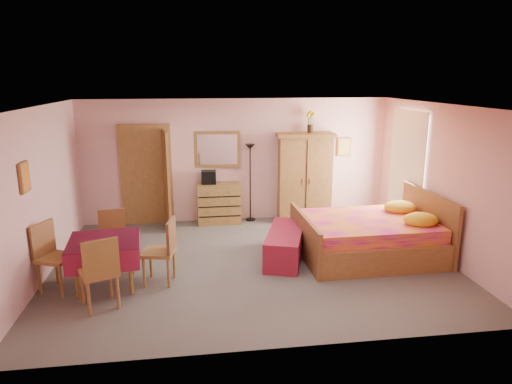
{
  "coord_description": "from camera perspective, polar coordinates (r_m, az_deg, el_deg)",
  "views": [
    {
      "loc": [
        -0.94,
        -7.05,
        3.02
      ],
      "look_at": [
        0.1,
        0.3,
        1.15
      ],
      "focal_mm": 32.0,
      "sensor_mm": 36.0,
      "label": 1
    }
  ],
  "objects": [
    {
      "name": "wall_right",
      "position": [
        8.38,
        22.16,
        1.23
      ],
      "size": [
        0.1,
        5.0,
        2.6
      ],
      "primitive_type": "cube",
      "color": "#E0A3A2",
      "rests_on": "floor"
    },
    {
      "name": "doorway",
      "position": [
        9.78,
        -13.51,
        1.97
      ],
      "size": [
        1.06,
        0.12,
        2.15
      ],
      "primitive_type": "cube",
      "color": "#9E6B35",
      "rests_on": "floor"
    },
    {
      "name": "floor",
      "position": [
        7.73,
        -0.43,
        -8.86
      ],
      "size": [
        6.5,
        6.5,
        0.0
      ],
      "primitive_type": "plane",
      "color": "slate",
      "rests_on": "ground"
    },
    {
      "name": "ceiling",
      "position": [
        7.13,
        -0.47,
        10.75
      ],
      "size": [
        6.5,
        6.5,
        0.0
      ],
      "primitive_type": "plane",
      "rotation": [
        3.14,
        0.0,
        0.0
      ],
      "color": "brown",
      "rests_on": "wall_back"
    },
    {
      "name": "chair_north",
      "position": [
        7.74,
        -17.37,
        -5.79
      ],
      "size": [
        0.5,
        0.5,
        0.94
      ],
      "primitive_type": "cube",
      "rotation": [
        0.0,
        0.0,
        3.33
      ],
      "color": "olive",
      "rests_on": "floor"
    },
    {
      "name": "chair_east",
      "position": [
        7.02,
        -12.09,
        -7.26
      ],
      "size": [
        0.53,
        0.53,
        0.99
      ],
      "primitive_type": "cube",
      "rotation": [
        0.0,
        0.0,
        1.38
      ],
      "color": "#A97939",
      "rests_on": "floor"
    },
    {
      "name": "chair_south",
      "position": [
        6.52,
        -19.1,
        -9.35
      ],
      "size": [
        0.61,
        0.61,
        1.02
      ],
      "primitive_type": "cube",
      "rotation": [
        0.0,
        0.0,
        0.42
      ],
      "color": "#AA6939",
      "rests_on": "floor"
    },
    {
      "name": "wall_mirror",
      "position": [
        9.66,
        -4.87,
        5.33
      ],
      "size": [
        0.97,
        0.13,
        0.77
      ],
      "primitive_type": "cube",
      "rotation": [
        0.0,
        0.0,
        -0.09
      ],
      "color": "white",
      "rests_on": "wall_back"
    },
    {
      "name": "chest_of_drawers",
      "position": [
        9.69,
        -4.66,
        -1.44
      ],
      "size": [
        0.91,
        0.46,
        0.85
      ],
      "primitive_type": "cube",
      "rotation": [
        0.0,
        0.0,
        0.01
      ],
      "color": "olive",
      "rests_on": "floor"
    },
    {
      "name": "stereo",
      "position": [
        9.58,
        -5.93,
        1.85
      ],
      "size": [
        0.31,
        0.24,
        0.28
      ],
      "primitive_type": "cube",
      "rotation": [
        0.0,
        0.0,
        -0.05
      ],
      "color": "black",
      "rests_on": "chest_of_drawers"
    },
    {
      "name": "sunflower_vase",
      "position": [
        9.73,
        6.82,
        8.74
      ],
      "size": [
        0.19,
        0.19,
        0.46
      ],
      "primitive_type": "cube",
      "rotation": [
        0.0,
        0.0,
        -0.03
      ],
      "color": "yellow",
      "rests_on": "wardrobe"
    },
    {
      "name": "bed",
      "position": [
        8.1,
        13.79,
        -4.1
      ],
      "size": [
        2.38,
        1.89,
        1.09
      ],
      "primitive_type": "cube",
      "rotation": [
        0.0,
        0.0,
        0.02
      ],
      "color": "#BB127D",
      "rests_on": "floor"
    },
    {
      "name": "picture_back",
      "position": [
        10.18,
        10.95,
        5.58
      ],
      "size": [
        0.3,
        0.04,
        0.4
      ],
      "primitive_type": "cube",
      "color": "#D8BF59",
      "rests_on": "wall_back"
    },
    {
      "name": "dining_table",
      "position": [
        7.15,
        -18.26,
        -8.43
      ],
      "size": [
        1.09,
        1.09,
        0.73
      ],
      "primitive_type": "cube",
      "rotation": [
        0.0,
        0.0,
        0.1
      ],
      "color": "maroon",
      "rests_on": "floor"
    },
    {
      "name": "floor_lamp",
      "position": [
        9.75,
        -0.73,
        1.16
      ],
      "size": [
        0.26,
        0.26,
        1.66
      ],
      "primitive_type": "cube",
      "rotation": [
        0.0,
        0.0,
        -0.23
      ],
      "color": "black",
      "rests_on": "floor"
    },
    {
      "name": "wall_front",
      "position": [
        4.96,
        3.4,
        -6.2
      ],
      "size": [
        6.5,
        0.1,
        2.6
      ],
      "primitive_type": "cube",
      "color": "#E0A3A2",
      "rests_on": "floor"
    },
    {
      "name": "wall_back",
      "position": [
        9.75,
        -2.4,
        3.97
      ],
      "size": [
        6.5,
        0.1,
        2.6
      ],
      "primitive_type": "cube",
      "color": "#E0A3A2",
      "rests_on": "floor"
    },
    {
      "name": "chair_west",
      "position": [
        7.24,
        -23.65,
        -7.47
      ],
      "size": [
        0.6,
        0.6,
        1.01
      ],
      "primitive_type": "cube",
      "rotation": [
        0.0,
        0.0,
        -1.99
      ],
      "color": "#A57437",
      "rests_on": "floor"
    },
    {
      "name": "wall_left",
      "position": [
        7.62,
        -25.45,
        -0.31
      ],
      "size": [
        0.1,
        5.0,
        2.6
      ],
      "primitive_type": "cube",
      "color": "#E0A3A2",
      "rests_on": "floor"
    },
    {
      "name": "picture_left",
      "position": [
        6.97,
        -26.98,
        1.66
      ],
      "size": [
        0.04,
        0.32,
        0.42
      ],
      "primitive_type": "cube",
      "color": "orange",
      "rests_on": "wall_left"
    },
    {
      "name": "bench",
      "position": [
        7.85,
        3.68,
        -6.57
      ],
      "size": [
        0.99,
        1.59,
        0.5
      ],
      "primitive_type": "cube",
      "rotation": [
        0.0,
        0.0,
        -0.31
      ],
      "color": "maroon",
      "rests_on": "floor"
    },
    {
      "name": "wardrobe",
      "position": [
        9.79,
        6.07,
        1.82
      ],
      "size": [
        1.26,
        0.72,
        1.89
      ],
      "primitive_type": "cube",
      "rotation": [
        0.0,
        0.0,
        -0.08
      ],
      "color": "olive",
      "rests_on": "floor"
    },
    {
      "name": "window",
      "position": [
        9.37,
        18.41,
        3.76
      ],
      "size": [
        0.08,
        1.4,
        1.95
      ],
      "primitive_type": "cube",
      "color": "white",
      "rests_on": "wall_right"
    }
  ]
}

